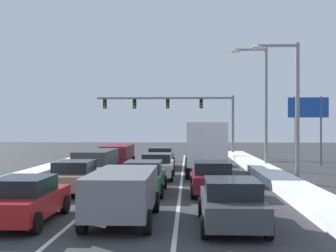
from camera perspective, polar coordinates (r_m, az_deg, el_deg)
ground_plane at (r=23.27m, az=-2.60°, el=-7.78°), size 120.00×120.00×0.00m
lane_stripe_between_right_lane_and_center_lane at (r=26.95m, az=1.76°, el=-6.69°), size 0.14×41.80×0.01m
lane_stripe_between_center_lane_and_left_lane at (r=27.21m, az=-5.47°, el=-6.62°), size 0.14×41.80×0.01m
snow_bank_right_shoulder at (r=27.37m, az=12.99°, el=-6.10°), size 1.68×41.80×0.46m
snow_bank_left_shoulder at (r=28.41m, az=-16.17°, el=-5.82°), size 1.51×41.80×0.52m
sedan_charcoal_right_lane_nearest at (r=14.42m, az=8.04°, el=-9.59°), size 2.00×4.50×1.51m
sedan_maroon_right_lane_second at (r=21.13m, az=5.59°, el=-6.49°), size 2.00×4.50×1.51m
box_truck_right_lane_third at (r=28.99m, az=4.73°, el=-2.45°), size 2.53×7.20×3.36m
sedan_white_right_lane_fourth at (r=36.54m, az=4.30°, el=-3.70°), size 2.00×4.50×1.51m
suv_gray_center_lane_nearest at (r=15.06m, az=-5.72°, el=-8.21°), size 2.16×4.90×1.67m
sedan_green_center_lane_second at (r=21.25m, az=-3.10°, el=-6.45°), size 2.00×4.50×1.51m
sedan_silver_center_lane_third at (r=26.98m, az=-1.37°, el=-5.06°), size 2.00×4.50×1.51m
sedan_black_center_lane_fourth at (r=33.95m, az=-0.93°, el=-3.99°), size 2.00×4.50×1.51m
sedan_red_left_lane_nearest at (r=15.58m, az=-17.68°, el=-8.87°), size 2.00×4.50×1.51m
sedan_tan_left_lane_second at (r=21.89m, az=-11.67°, el=-6.27°), size 2.00×4.50×1.51m
suv_charcoal_left_lane_third at (r=27.83m, az=-9.05°, el=-4.38°), size 2.16×4.90×1.67m
suv_maroon_left_lane_fourth at (r=34.23m, az=-6.40°, el=-3.54°), size 2.16×4.90×1.67m
traffic_light_gantry at (r=45.78m, az=1.61°, el=2.23°), size 14.00×0.47×6.20m
street_lamp_right_near at (r=18.22m, az=20.39°, el=5.82°), size 2.66×0.36×8.39m
street_lamp_right_mid at (r=25.52m, az=15.26°, el=3.36°), size 2.66×0.36×7.70m
street_lamp_right_far at (r=32.94m, az=11.73°, el=3.59°), size 2.66×0.36×8.75m
roadside_sign_right at (r=37.37m, az=17.32°, el=1.37°), size 3.20×0.16×5.50m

